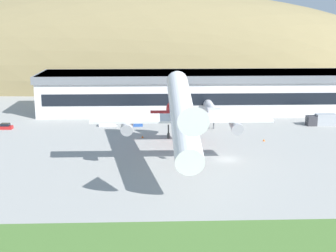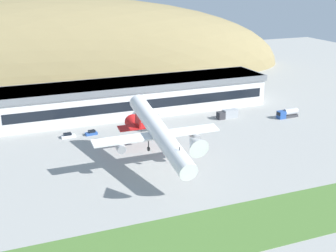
{
  "view_description": "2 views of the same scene",
  "coord_description": "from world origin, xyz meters",
  "views": [
    {
      "loc": [
        -15.08,
        -89.82,
        28.62
      ],
      "look_at": [
        -12.06,
        -7.31,
        8.81
      ],
      "focal_mm": 50.0,
      "sensor_mm": 36.0,
      "label": 1
    },
    {
      "loc": [
        -49.98,
        -110.14,
        49.74
      ],
      "look_at": [
        -6.0,
        -2.73,
        11.2
      ],
      "focal_mm": 50.0,
      "sensor_mm": 36.0,
      "label": 2
    }
  ],
  "objects": [
    {
      "name": "ground_plane",
      "position": [
        0.0,
        0.0,
        0.0
      ],
      "size": [
        388.8,
        388.8,
        0.0
      ],
      "primitive_type": "plane",
      "color": "#9E9E99"
    },
    {
      "name": "service_car_1",
      "position": [
        -26.65,
        29.84,
        0.61
      ],
      "size": [
        4.47,
        1.94,
        1.47
      ],
      "color": "silver",
      "rests_on": "ground_plane"
    },
    {
      "name": "terminal_building",
      "position": [
        1.94,
        47.76,
        6.72
      ],
      "size": [
        99.85,
        19.2,
        11.86
      ],
      "color": "silver",
      "rests_on": "ground_plane"
    },
    {
      "name": "service_car_0",
      "position": [
        -52.51,
        27.59,
        0.62
      ],
      "size": [
        3.99,
        2.0,
        1.49
      ],
      "color": "#B21E1E",
      "rests_on": "ground_plane"
    },
    {
      "name": "jetway_0",
      "position": [
        0.84,
        30.46,
        3.99
      ],
      "size": [
        3.38,
        14.89,
        5.43
      ],
      "color": "silver",
      "rests_on": "ground_plane"
    },
    {
      "name": "grass_strip_foreground",
      "position": [
        0.0,
        -37.89,
        0.04
      ],
      "size": [
        349.92,
        18.19,
        0.08
      ],
      "primitive_type": "cube",
      "color": "#4C7533",
      "rests_on": "ground_plane"
    },
    {
      "name": "traffic_cone_1",
      "position": [
        10.9,
        13.57,
        0.28
      ],
      "size": [
        0.52,
        0.52,
        0.58
      ],
      "color": "orange",
      "rests_on": "ground_plane"
    },
    {
      "name": "cargo_airplane",
      "position": [
        -9.34,
        -4.53,
        10.34
      ],
      "size": [
        34.41,
        47.07,
        14.06
      ],
      "color": "white"
    },
    {
      "name": "service_car_2",
      "position": [
        -19.24,
        29.54,
        0.63
      ],
      "size": [
        3.96,
        2.11,
        1.52
      ],
      "color": "#264C99",
      "rests_on": "ground_plane"
    },
    {
      "name": "fuel_truck",
      "position": [
        29.79,
        28.82,
        1.45
      ],
      "size": [
        7.83,
        2.72,
        3.01
      ],
      "color": "#333338",
      "rests_on": "ground_plane"
    },
    {
      "name": "hill_backdrop",
      "position": [
        -28.46,
        115.99,
        0.0
      ],
      "size": [
        271.88,
        81.26,
        78.45
      ],
      "primitive_type": "ellipsoid",
      "color": "olive",
      "rests_on": "ground_plane"
    },
    {
      "name": "traffic_cone_0",
      "position": [
        -17.22,
        17.56,
        0.28
      ],
      "size": [
        0.52,
        0.52,
        0.58
      ],
      "color": "orange",
      "rests_on": "ground_plane"
    }
  ]
}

